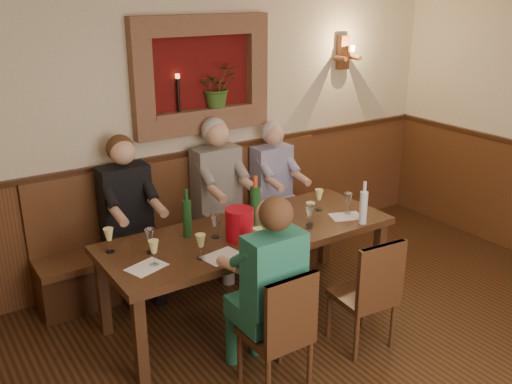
% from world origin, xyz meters
% --- Properties ---
extents(room_shell, '(6.04, 6.04, 2.82)m').
position_xyz_m(room_shell, '(0.00, 0.00, 1.89)').
color(room_shell, beige).
rests_on(room_shell, ground).
extents(wainscoting, '(6.02, 6.02, 1.15)m').
position_xyz_m(wainscoting, '(0.00, -0.00, 0.59)').
color(wainscoting, '#512E17').
rests_on(wainscoting, ground).
extents(wall_niche, '(1.36, 0.30, 1.06)m').
position_xyz_m(wall_niche, '(0.24, 2.94, 1.81)').
color(wall_niche, '#530C0B').
rests_on(wall_niche, ground).
extents(wall_sconce, '(0.25, 0.20, 0.35)m').
position_xyz_m(wall_sconce, '(1.90, 2.93, 1.94)').
color(wall_sconce, '#512E17').
rests_on(wall_sconce, ground).
extents(dining_table, '(2.40, 0.90, 0.75)m').
position_xyz_m(dining_table, '(0.00, 1.85, 0.68)').
color(dining_table, black).
rests_on(dining_table, ground).
extents(bench, '(3.00, 0.45, 1.11)m').
position_xyz_m(bench, '(0.00, 2.79, 0.33)').
color(bench, '#381E0F').
rests_on(bench, ground).
extents(chair_near_left, '(0.40, 0.40, 0.91)m').
position_xyz_m(chair_near_left, '(-0.36, 0.95, 0.26)').
color(chair_near_left, black).
rests_on(chair_near_left, ground).
extents(chair_near_right, '(0.43, 0.43, 0.91)m').
position_xyz_m(chair_near_right, '(0.47, 0.99, 0.26)').
color(chair_near_right, black).
rests_on(chair_near_right, ground).
extents(person_bench_left, '(0.43, 0.53, 1.44)m').
position_xyz_m(person_bench_left, '(-0.68, 2.69, 0.60)').
color(person_bench_left, black).
rests_on(person_bench_left, ground).
extents(person_bench_mid, '(0.44, 0.54, 1.48)m').
position_xyz_m(person_bench_mid, '(0.23, 2.69, 0.62)').
color(person_bench_mid, '#615B59').
rests_on(person_bench_mid, ground).
extents(person_bench_right, '(0.39, 0.48, 1.36)m').
position_xyz_m(person_bench_right, '(0.87, 2.69, 0.56)').
color(person_bench_right, navy).
rests_on(person_bench_right, ground).
extents(person_chair_front, '(0.40, 0.50, 1.39)m').
position_xyz_m(person_chair_front, '(-0.36, 1.07, 0.57)').
color(person_chair_front, '#1B5E60').
rests_on(person_chair_front, ground).
extents(spittoon_bucket, '(0.26, 0.26, 0.25)m').
position_xyz_m(spittoon_bucket, '(-0.15, 1.76, 0.88)').
color(spittoon_bucket, '#B30B1A').
rests_on(spittoon_bucket, dining_table).
extents(wine_bottle_green_a, '(0.11, 0.11, 0.45)m').
position_xyz_m(wine_bottle_green_a, '(0.07, 1.87, 0.94)').
color(wine_bottle_green_a, '#19471E').
rests_on(wine_bottle_green_a, dining_table).
extents(wine_bottle_green_b, '(0.09, 0.09, 0.39)m').
position_xyz_m(wine_bottle_green_b, '(-0.46, 2.03, 0.91)').
color(wine_bottle_green_b, '#19471E').
rests_on(wine_bottle_green_b, dining_table).
extents(water_bottle, '(0.09, 0.09, 0.37)m').
position_xyz_m(water_bottle, '(0.88, 1.47, 0.90)').
color(water_bottle, silver).
rests_on(water_bottle, dining_table).
extents(tasting_sheet_a, '(0.31, 0.26, 0.00)m').
position_xyz_m(tasting_sheet_a, '(-0.94, 1.71, 0.75)').
color(tasting_sheet_a, white).
rests_on(tasting_sheet_a, dining_table).
extents(tasting_sheet_b, '(0.32, 0.28, 0.00)m').
position_xyz_m(tasting_sheet_b, '(0.14, 1.72, 0.75)').
color(tasting_sheet_b, white).
rests_on(tasting_sheet_b, dining_table).
extents(tasting_sheet_c, '(0.31, 0.27, 0.00)m').
position_xyz_m(tasting_sheet_c, '(0.86, 1.65, 0.75)').
color(tasting_sheet_c, white).
rests_on(tasting_sheet_c, dining_table).
extents(tasting_sheet_d, '(0.31, 0.25, 0.00)m').
position_xyz_m(tasting_sheet_d, '(-0.41, 1.57, 0.75)').
color(tasting_sheet_d, white).
rests_on(tasting_sheet_d, dining_table).
extents(wine_glass_0, '(0.08, 0.08, 0.19)m').
position_xyz_m(wine_glass_0, '(-0.88, 1.72, 0.85)').
color(wine_glass_0, '#E7E18A').
rests_on(wine_glass_0, dining_table).
extents(wine_glass_1, '(0.08, 0.08, 0.19)m').
position_xyz_m(wine_glass_1, '(-0.82, 1.92, 0.85)').
color(wine_glass_1, white).
rests_on(wine_glass_1, dining_table).
extents(wine_glass_2, '(0.08, 0.08, 0.19)m').
position_xyz_m(wine_glass_2, '(-0.56, 1.62, 0.85)').
color(wine_glass_2, '#E7E18A').
rests_on(wine_glass_2, dining_table).
extents(wine_glass_3, '(0.08, 0.08, 0.19)m').
position_xyz_m(wine_glass_3, '(-0.29, 1.89, 0.85)').
color(wine_glass_3, white).
rests_on(wine_glass_3, dining_table).
extents(wine_glass_4, '(0.08, 0.08, 0.19)m').
position_xyz_m(wine_glass_4, '(0.01, 1.70, 0.85)').
color(wine_glass_4, '#E7E18A').
rests_on(wine_glass_4, dining_table).
extents(wine_glass_5, '(0.08, 0.08, 0.19)m').
position_xyz_m(wine_glass_5, '(0.23, 1.89, 0.85)').
color(wine_glass_5, '#E7E18A').
rests_on(wine_glass_5, dining_table).
extents(wine_glass_6, '(0.08, 0.08, 0.19)m').
position_xyz_m(wine_glass_6, '(0.45, 1.64, 0.85)').
color(wine_glass_6, white).
rests_on(wine_glass_6, dining_table).
extents(wine_glass_7, '(0.08, 0.08, 0.19)m').
position_xyz_m(wine_glass_7, '(0.76, 1.90, 0.85)').
color(wine_glass_7, '#E7E18A').
rests_on(wine_glass_7, dining_table).
extents(wine_glass_8, '(0.08, 0.08, 0.19)m').
position_xyz_m(wine_glass_8, '(0.92, 1.69, 0.85)').
color(wine_glass_8, white).
rests_on(wine_glass_8, dining_table).
extents(wine_glass_9, '(0.08, 0.08, 0.19)m').
position_xyz_m(wine_glass_9, '(-0.16, 1.49, 0.85)').
color(wine_glass_9, '#E7E18A').
rests_on(wine_glass_9, dining_table).
extents(wine_glass_10, '(0.08, 0.08, 0.19)m').
position_xyz_m(wine_glass_10, '(0.50, 1.69, 0.85)').
color(wine_glass_10, '#E7E18A').
rests_on(wine_glass_10, dining_table).
extents(wine_glass_11, '(0.08, 0.08, 0.19)m').
position_xyz_m(wine_glass_11, '(-1.07, 2.09, 0.85)').
color(wine_glass_11, '#E7E18A').
rests_on(wine_glass_11, dining_table).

